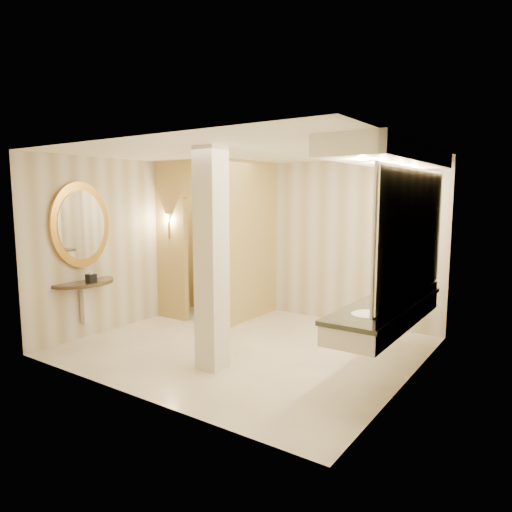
{
  "coord_description": "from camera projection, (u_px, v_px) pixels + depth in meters",
  "views": [
    {
      "loc": [
        3.66,
        -5.08,
        2.12
      ],
      "look_at": [
        0.03,
        0.2,
        1.27
      ],
      "focal_mm": 32.0,
      "sensor_mm": 36.0,
      "label": 1
    }
  ],
  "objects": [
    {
      "name": "toilet",
      "position": [
        216.0,
        287.0,
        8.54
      ],
      "size": [
        0.6,
        0.89,
        0.83
      ],
      "primitive_type": "imported",
      "rotation": [
        0.0,
        0.0,
        3.31
      ],
      "color": "white",
      "rests_on": "floor"
    },
    {
      "name": "soap_bottle_a",
      "position": [
        387.0,
        293.0,
        5.6
      ],
      "size": [
        0.06,
        0.06,
        0.12
      ],
      "primitive_type": "imported",
      "rotation": [
        0.0,
        0.0,
        -0.04
      ],
      "color": "beige",
      "rests_on": "vanity"
    },
    {
      "name": "tissue_box",
      "position": [
        91.0,
        278.0,
        6.6
      ],
      "size": [
        0.13,
        0.13,
        0.12
      ],
      "primitive_type": "cube",
      "rotation": [
        0.0,
        0.0,
        -0.06
      ],
      "color": "black",
      "rests_on": "console_shelf"
    },
    {
      "name": "ceiling",
      "position": [
        246.0,
        152.0,
        6.13
      ],
      "size": [
        4.5,
        4.5,
        0.0
      ],
      "primitive_type": "plane",
      "rotation": [
        3.14,
        0.0,
        0.0
      ],
      "color": "white",
      "rests_on": "wall_back"
    },
    {
      "name": "soap_bottle_b",
      "position": [
        377.0,
        297.0,
        5.42
      ],
      "size": [
        0.11,
        0.11,
        0.11
      ],
      "primitive_type": "imported",
      "rotation": [
        0.0,
        0.0,
        0.35
      ],
      "color": "silver",
      "rests_on": "vanity"
    },
    {
      "name": "floor",
      "position": [
        246.0,
        346.0,
        6.48
      ],
      "size": [
        4.5,
        4.5,
        0.0
      ],
      "primitive_type": "plane",
      "color": "white",
      "rests_on": "ground"
    },
    {
      "name": "wall_sconce",
      "position": [
        168.0,
        219.0,
        7.69
      ],
      "size": [
        0.14,
        0.14,
        0.42
      ],
      "color": "#B57B3A",
      "rests_on": "toilet_closet"
    },
    {
      "name": "toilet_closet",
      "position": [
        226.0,
        239.0,
        7.72
      ],
      "size": [
        1.5,
        1.55,
        2.7
      ],
      "color": "tan",
      "rests_on": "floor"
    },
    {
      "name": "wall_left",
      "position": [
        136.0,
        242.0,
        7.57
      ],
      "size": [
        0.02,
        4.0,
        2.7
      ],
      "primitive_type": "cube",
      "color": "beige",
      "rests_on": "floor"
    },
    {
      "name": "wall_right",
      "position": [
        411.0,
        266.0,
        5.04
      ],
      "size": [
        0.02,
        4.0,
        2.7
      ],
      "primitive_type": "cube",
      "color": "beige",
      "rests_on": "floor"
    },
    {
      "name": "wall_back",
      "position": [
        313.0,
        240.0,
        7.94
      ],
      "size": [
        4.5,
        0.02,
        2.7
      ],
      "primitive_type": "cube",
      "color": "beige",
      "rests_on": "floor"
    },
    {
      "name": "console_shelf",
      "position": [
        81.0,
        249.0,
        6.68
      ],
      "size": [
        0.96,
        0.96,
        1.93
      ],
      "color": "black",
      "rests_on": "floor"
    },
    {
      "name": "vanity",
      "position": [
        392.0,
        239.0,
        5.27
      ],
      "size": [
        0.75,
        2.58,
        2.09
      ],
      "color": "silver",
      "rests_on": "floor"
    },
    {
      "name": "pillar",
      "position": [
        212.0,
        260.0,
        5.49
      ],
      "size": [
        0.31,
        0.31,
        2.7
      ],
      "primitive_type": "cube",
      "color": "silver",
      "rests_on": "floor"
    },
    {
      "name": "wall_front",
      "position": [
        132.0,
        272.0,
        4.67
      ],
      "size": [
        4.5,
        0.02,
        2.7
      ],
      "primitive_type": "cube",
      "color": "beige",
      "rests_on": "floor"
    },
    {
      "name": "soap_bottle_c",
      "position": [
        391.0,
        291.0,
        5.54
      ],
      "size": [
        0.08,
        0.08,
        0.2
      ],
      "primitive_type": "imported",
      "rotation": [
        0.0,
        0.0,
        0.03
      ],
      "color": "#C6B28C",
      "rests_on": "vanity"
    }
  ]
}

